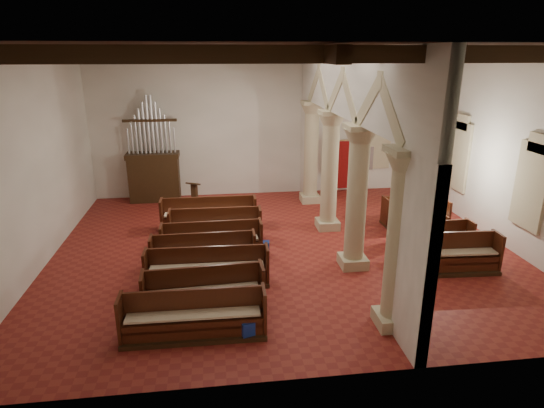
{
  "coord_description": "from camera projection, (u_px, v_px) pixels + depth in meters",
  "views": [
    {
      "loc": [
        -2.02,
        -12.95,
        5.86
      ],
      "look_at": [
        -0.28,
        0.5,
        1.31
      ],
      "focal_mm": 30.0,
      "sensor_mm": 36.0,
      "label": 1
    }
  ],
  "objects": [
    {
      "name": "hymnal_box_a",
      "position": [
        248.0,
        327.0,
        9.72
      ],
      "size": [
        0.38,
        0.35,
        0.32
      ],
      "primitive_type": "cube",
      "rotation": [
        0.0,
        0.0,
        0.32
      ],
      "color": "navy",
      "rests_on": "floor"
    },
    {
      "name": "aisle_pew_3",
      "position": [
        421.0,
        222.0,
        15.47
      ],
      "size": [
        1.84,
        0.78,
        1.08
      ],
      "rotation": [
        0.0,
        0.0,
        0.03
      ],
      "color": "#311F0F",
      "rests_on": "floor"
    },
    {
      "name": "arcade",
      "position": [
        344.0,
        134.0,
        13.37
      ],
      "size": [
        0.9,
        11.9,
        6.0
      ],
      "color": "tan",
      "rests_on": "floor"
    },
    {
      "name": "aisle_pew_0",
      "position": [
        461.0,
        259.0,
        12.66
      ],
      "size": [
        2.11,
        0.85,
        1.12
      ],
      "rotation": [
        0.0,
        0.0,
        -0.05
      ],
      "color": "#311F0F",
      "rests_on": "floor"
    },
    {
      "name": "nave_pew_1",
      "position": [
        204.0,
        299.0,
        10.63
      ],
      "size": [
        2.84,
        0.91,
        1.13
      ],
      "rotation": [
        0.0,
        0.0,
        0.06
      ],
      "color": "#311F0F",
      "rests_on": "floor"
    },
    {
      "name": "aisle_pew_4",
      "position": [
        410.0,
        215.0,
        16.18
      ],
      "size": [
        2.03,
        0.74,
        1.03
      ],
      "rotation": [
        0.0,
        0.0,
        0.03
      ],
      "color": "#311F0F",
      "rests_on": "floor"
    },
    {
      "name": "processional_banner",
      "position": [
        364.0,
        186.0,
        18.0
      ],
      "size": [
        0.59,
        0.75,
        2.58
      ],
      "rotation": [
        0.0,
        0.0,
        0.07
      ],
      "color": "#311F0F",
      "rests_on": "floor"
    },
    {
      "name": "tube_heater_a",
      "position": [
        209.0,
        316.0,
        10.31
      ],
      "size": [
        1.1,
        0.4,
        0.11
      ],
      "primitive_type": "cylinder",
      "rotation": [
        0.0,
        1.57,
        0.27
      ],
      "color": "white",
      "rests_on": "floor"
    },
    {
      "name": "lectern",
      "position": [
        195.0,
        198.0,
        17.66
      ],
      "size": [
        0.56,
        0.6,
        1.14
      ],
      "rotation": [
        0.0,
        0.0,
        -0.4
      ],
      "color": "#342210",
      "rests_on": "floor"
    },
    {
      "name": "pipe_organ",
      "position": [
        154.0,
        168.0,
        18.47
      ],
      "size": [
        2.1,
        0.85,
        4.4
      ],
      "color": "#311F0F",
      "rests_on": "floor"
    },
    {
      "name": "nave_pew_3",
      "position": [
        204.0,
        257.0,
        12.85
      ],
      "size": [
        2.94,
        0.7,
        1.02
      ],
      "rotation": [
        0.0,
        0.0,
        0.01
      ],
      "color": "#311F0F",
      "rests_on": "floor"
    },
    {
      "name": "hymnal_box_b",
      "position": [
        239.0,
        269.0,
        12.32
      ],
      "size": [
        0.36,
        0.31,
        0.32
      ],
      "primitive_type": "cube",
      "rotation": [
        0.0,
        0.0,
        -0.19
      ],
      "color": "navy",
      "rests_on": "floor"
    },
    {
      "name": "nave_pew_5",
      "position": [
        216.0,
        230.0,
        14.73
      ],
      "size": [
        2.98,
        0.77,
        1.08
      ],
      "rotation": [
        0.0,
        0.0,
        -0.02
      ],
      "color": "#311F0F",
      "rests_on": "floor"
    },
    {
      "name": "window_right_b",
      "position": [
        460.0,
        156.0,
        16.78
      ],
      "size": [
        0.03,
        1.0,
        2.2
      ],
      "primitive_type": "cube",
      "color": "#337359",
      "rests_on": "wall_right"
    },
    {
      "name": "wall_left",
      "position": [
        32.0,
        161.0,
        12.48
      ],
      "size": [
        0.02,
        12.0,
        6.0
      ],
      "primitive_type": "cube",
      "color": "white",
      "rests_on": "floor"
    },
    {
      "name": "hymnal_box_c",
      "position": [
        264.0,
        247.0,
        13.74
      ],
      "size": [
        0.35,
        0.29,
        0.33
      ],
      "primitive_type": "cube",
      "rotation": [
        0.0,
        0.0,
        -0.08
      ],
      "color": "navy",
      "rests_on": "floor"
    },
    {
      "name": "window_right_a",
      "position": [
        532.0,
        186.0,
        13.02
      ],
      "size": [
        0.03,
        1.0,
        2.2
      ],
      "primitive_type": "cube",
      "color": "#337359",
      "rests_on": "wall_right"
    },
    {
      "name": "ceiling_beams",
      "position": [
        285.0,
        53.0,
        12.43
      ],
      "size": [
        13.8,
        11.8,
        0.3
      ],
      "primitive_type": null,
      "color": "#311F0F",
      "rests_on": "wall_back"
    },
    {
      "name": "wall_back",
      "position": [
        262.0,
        124.0,
        18.97
      ],
      "size": [
        14.0,
        0.02,
        6.0
      ],
      "primitive_type": "cube",
      "color": "white",
      "rests_on": "floor"
    },
    {
      "name": "dossal_curtain",
      "position": [
        342.0,
        165.0,
        19.9
      ],
      "size": [
        1.8,
        0.07,
        2.17
      ],
      "color": "#9F1113",
      "rests_on": "floor"
    },
    {
      "name": "aisle_pew_2",
      "position": [
        420.0,
        235.0,
        14.48
      ],
      "size": [
        1.63,
        0.66,
        0.96
      ],
      "rotation": [
        0.0,
        0.0,
        0.01
      ],
      "color": "#311F0F",
      "rests_on": "floor"
    },
    {
      "name": "aisle_pew_1",
      "position": [
        439.0,
        243.0,
        13.84
      ],
      "size": [
        2.02,
        0.75,
        0.99
      ],
      "rotation": [
        0.0,
        0.0,
        0.04
      ],
      "color": "#311F0F",
      "rests_on": "floor"
    },
    {
      "name": "window_back",
      "position": [
        376.0,
        140.0,
        19.81
      ],
      "size": [
        1.0,
        0.03,
        2.2
      ],
      "primitive_type": "cube",
      "color": "#337359",
      "rests_on": "wall_back"
    },
    {
      "name": "tube_heater_b",
      "position": [
        248.0,
        315.0,
        10.34
      ],
      "size": [
        0.87,
        0.36,
        0.09
      ],
      "primitive_type": "cylinder",
      "rotation": [
        0.0,
        1.57,
        0.31
      ],
      "color": "silver",
      "rests_on": "floor"
    },
    {
      "name": "nave_pew_2",
      "position": [
        208.0,
        273.0,
        11.92
      ],
      "size": [
        3.23,
        0.78,
        1.03
      ],
      "rotation": [
        0.0,
        0.0,
        -0.03
      ],
      "color": "#311F0F",
      "rests_on": "floor"
    },
    {
      "name": "nave_pew_6",
      "position": [
        209.0,
        219.0,
        15.71
      ],
      "size": [
        3.26,
        0.75,
        1.12
      ],
      "rotation": [
        0.0,
        0.0,
        -0.0
      ],
      "color": "#311F0F",
      "rests_on": "floor"
    },
    {
      "name": "floor",
      "position": [
        283.0,
        248.0,
        14.28
      ],
      "size": [
        14.0,
        14.0,
        0.0
      ],
      "primitive_type": "plane",
      "color": "maroon",
      "rests_on": "ground"
    },
    {
      "name": "nave_pew_0",
      "position": [
        194.0,
        323.0,
        9.73
      ],
      "size": [
        3.1,
        0.75,
        1.06
      ],
      "rotation": [
        0.0,
        0.0,
        -0.01
      ],
      "color": "#311F0F",
      "rests_on": "floor"
    },
    {
      "name": "wall_right",
      "position": [
        505.0,
        148.0,
        14.17
      ],
      "size": [
        0.02,
        12.0,
        6.0
      ],
      "primitive_type": "cube",
      "color": "white",
      "rests_on": "floor"
    },
    {
      "name": "wall_front",
      "position": [
        338.0,
        230.0,
        7.69
      ],
      "size": [
        14.0,
        0.02,
        6.0
      ],
      "primitive_type": "cube",
      "color": "white",
      "rests_on": "floor"
    },
    {
      "name": "ceiling",
      "position": [
        285.0,
        46.0,
        12.37
      ],
      "size": [
        14.0,
        14.0,
        0.0
      ],
      "primitive_type": "plane",
      "rotation": [
        3.14,
        0.0,
        0.0
      ],
      "color": "#341F11",
      "rests_on": "wall_back"
    },
    {
      "name": "nave_pew_4",
      "position": [
        212.0,
        246.0,
        13.55
      ],
      "size": [
        2.99,
        0.76,
        1.09
      ],
      "rotation": [
        0.0,
        0.0,
        0.01
      ],
      "color": "#311F0F",
      "rests_on": "floor"
    }
  ]
}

